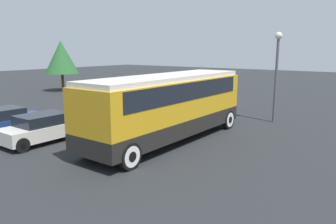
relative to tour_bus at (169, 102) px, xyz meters
The scene contains 7 objects.
ground_plane 1.94m from the tour_bus, behind, with size 120.00×120.00×0.00m, color #26282B.
tour_bus is the anchor object (origin of this frame).
parked_car_near 6.17m from the tour_bus, 127.68° to the left, with size 4.32×1.81×1.38m.
parked_car_mid 6.93m from the tour_bus, 58.31° to the left, with size 4.76×1.79×1.44m.
parked_car_far 8.89m from the tour_bus, 120.58° to the left, with size 4.65×1.88×1.43m.
lamp_post 7.93m from the tour_bus, 20.10° to the right, with size 0.44×0.44×5.44m.
tree_center 23.22m from the tour_bus, 66.57° to the left, with size 3.58×3.58×5.35m.
Camera 1 is at (-12.43, -9.25, 4.41)m, focal length 35.00 mm.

